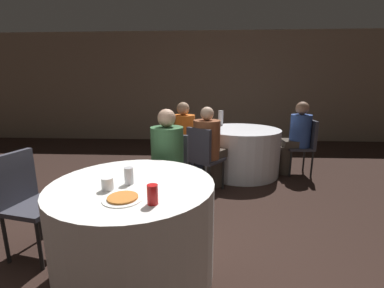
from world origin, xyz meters
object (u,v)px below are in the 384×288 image
person_orange_shirt (187,138)px  soda_can_silver (129,176)px  chair_near_west (25,194)px  person_blue_shirt (295,138)px  pizza_plate_near (123,198)px  chair_far_east (305,142)px  person_green_jacket (166,165)px  chair_far_southwest (203,154)px  table_far (240,151)px  chair_far_west (178,142)px  soda_can_red (153,194)px  chair_near_north (170,167)px  person_floral_shirt (209,147)px  bottle_far (221,118)px  table_near (135,229)px

person_orange_shirt → soda_can_silver: (-0.25, -2.36, 0.19)m
chair_near_west → person_blue_shirt: size_ratio=0.76×
soda_can_silver → person_blue_shirt: bearing=50.8°
pizza_plate_near → chair_far_east: bearing=51.9°
chair_far_east → pizza_plate_near: bearing=141.5°
chair_near_west → person_green_jacket: 1.29m
person_green_jacket → chair_far_southwest: bearing=-108.9°
table_far → chair_far_west: 1.06m
soda_can_red → person_orange_shirt: bearing=89.8°
chair_far_east → person_orange_shirt: person_orange_shirt is taller
chair_near_north → chair_far_southwest: same height
person_floral_shirt → soda_can_red: (-0.37, -2.08, 0.21)m
chair_far_southwest → person_green_jacket: person_green_jacket is taller
table_far → person_orange_shirt: bearing=-172.4°
chair_far_west → person_orange_shirt: bearing=90.0°
person_orange_shirt → soda_can_red: (-0.01, -2.68, 0.19)m
chair_near_west → person_orange_shirt: size_ratio=0.76×
chair_far_southwest → person_floral_shirt: 0.17m
person_green_jacket → chair_far_west: bearing=-81.1°
person_green_jacket → chair_near_north: bearing=-90.0°
chair_near_north → person_floral_shirt: person_floral_shirt is taller
table_far → chair_far_southwest: 1.06m
pizza_plate_near → person_blue_shirt: bearing=54.1°
person_blue_shirt → bottle_far: bearing=72.5°
chair_far_west → bottle_far: bearing=118.0°
soda_can_silver → soda_can_red: (0.24, -0.32, 0.00)m
chair_far_east → person_green_jacket: (-2.06, -1.62, 0.07)m
chair_near_north → chair_near_west: 1.39m
table_far → chair_near_north: (-0.99, -1.45, 0.17)m
chair_far_east → soda_can_red: 3.42m
person_orange_shirt → table_far: bearing=90.0°
table_near → person_orange_shirt: (0.23, 2.34, 0.25)m
chair_far_west → soda_can_red: size_ratio=7.45×
table_near → person_green_jacket: person_green_jacket is taller
table_near → chair_near_north: (0.13, 1.01, 0.17)m
chair_near_west → chair_far_southwest: size_ratio=1.00×
table_near → chair_far_east: chair_far_east is taller
soda_can_silver → soda_can_red: size_ratio=1.00×
chair_far_east → soda_can_silver: chair_far_east is taller
table_far → person_floral_shirt: 0.92m
chair_near_north → chair_far_west: size_ratio=1.00×
table_far → person_orange_shirt: size_ratio=1.06×
table_near → person_green_jacket: (0.11, 0.85, 0.25)m
chair_far_west → person_blue_shirt: size_ratio=0.76×
soda_can_red → table_far: bearing=72.1°
pizza_plate_near → person_orange_shirt: bearing=85.4°
chair_far_east → pizza_plate_near: 3.50m
chair_near_north → table_far: bearing=-116.6°
pizza_plate_near → soda_can_silver: size_ratio=2.09×
soda_can_red → bottle_far: 3.22m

